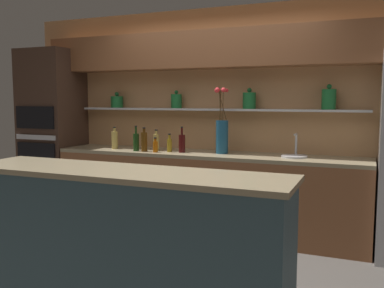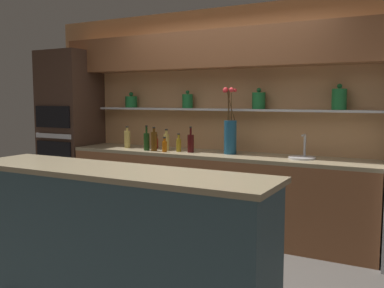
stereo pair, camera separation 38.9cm
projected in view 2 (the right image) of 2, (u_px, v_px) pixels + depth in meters
name	position (u px, v px, depth m)	size (l,w,h in m)	color
ground_plane	(161.00, 270.00, 3.84)	(12.00, 12.00, 0.00)	#4C4742
back_wall_unit	(230.00, 97.00, 5.01)	(5.20, 0.44, 2.60)	tan
back_counter_unit	(213.00, 193.00, 4.91)	(3.60, 0.62, 0.92)	brown
island_counter	(113.00, 236.00, 3.20)	(2.51, 0.61, 1.02)	#334C56
oven_tower	(71.00, 132.00, 5.87)	(0.70, 0.64, 2.17)	#3D281E
flower_vase	(230.00, 133.00, 4.75)	(0.16, 0.14, 0.74)	navy
sink_fixture	(302.00, 156.00, 4.39)	(0.27, 0.27, 0.25)	#B7B7BC
bottle_sauce_0	(156.00, 143.00, 5.29)	(0.05, 0.05, 0.18)	maroon
bottle_oil_1	(179.00, 144.00, 4.97)	(0.06, 0.06, 0.21)	olive
bottle_spirit_2	(127.00, 139.00, 5.36)	(0.08, 0.08, 0.27)	tan
bottle_spirit_3	(166.00, 142.00, 5.09)	(0.07, 0.07, 0.25)	tan
bottle_wine_4	(147.00, 141.00, 5.10)	(0.07, 0.07, 0.30)	#193814
bottle_spirit_5	(154.00, 141.00, 5.03)	(0.07, 0.07, 0.28)	#4C2D0C
bottle_wine_6	(191.00, 143.00, 4.90)	(0.07, 0.07, 0.30)	#380C0C
bottle_sauce_7	(165.00, 146.00, 4.95)	(0.06, 0.06, 0.17)	#9E4C0A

